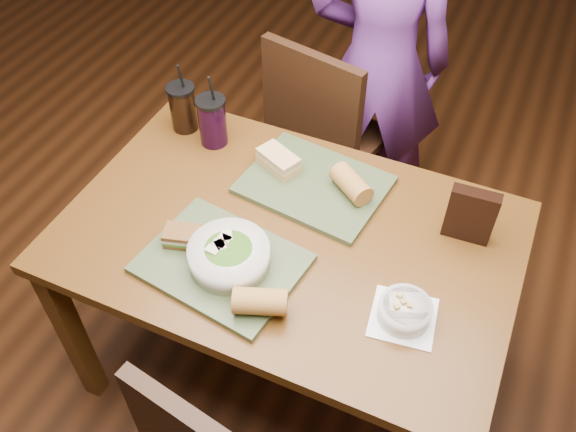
% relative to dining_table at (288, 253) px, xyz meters
% --- Properties ---
extents(ground, '(6.00, 6.00, 0.00)m').
position_rel_dining_table_xyz_m(ground, '(0.00, 0.00, -0.66)').
color(ground, '#381C0B').
rests_on(ground, ground).
extents(dining_table, '(1.30, 0.85, 0.75)m').
position_rel_dining_table_xyz_m(dining_table, '(0.00, 0.00, 0.00)').
color(dining_table, '#513110').
rests_on(dining_table, ground).
extents(chair_far, '(0.49, 0.50, 0.95)m').
position_rel_dining_table_xyz_m(chair_far, '(-0.18, 0.70, -0.13)').
color(chair_far, black).
rests_on(chair_far, ground).
extents(diner, '(0.62, 0.49, 1.51)m').
position_rel_dining_table_xyz_m(diner, '(-0.03, 0.93, 0.09)').
color(diner, '#5E2A75').
rests_on(diner, ground).
extents(tray_near, '(0.46, 0.38, 0.02)m').
position_rel_dining_table_xyz_m(tray_near, '(-0.12, -0.18, 0.10)').
color(tray_near, '#384728').
rests_on(tray_near, dining_table).
extents(tray_far, '(0.46, 0.37, 0.02)m').
position_rel_dining_table_xyz_m(tray_far, '(-0.00, 0.21, 0.10)').
color(tray_far, '#384728').
rests_on(tray_far, dining_table).
extents(salad_bowl, '(0.22, 0.22, 0.07)m').
position_rel_dining_table_xyz_m(salad_bowl, '(-0.09, -0.18, 0.15)').
color(salad_bowl, silver).
rests_on(salad_bowl, tray_near).
extents(soup_bowl, '(0.18, 0.18, 0.07)m').
position_rel_dining_table_xyz_m(soup_bowl, '(0.39, -0.14, 0.12)').
color(soup_bowl, white).
rests_on(soup_bowl, dining_table).
extents(sandwich_near, '(0.11, 0.09, 0.05)m').
position_rel_dining_table_xyz_m(sandwich_near, '(-0.25, -0.17, 0.13)').
color(sandwich_near, '#593819').
rests_on(sandwich_near, tray_near).
extents(sandwich_far, '(0.15, 0.12, 0.05)m').
position_rel_dining_table_xyz_m(sandwich_far, '(-0.13, 0.23, 0.14)').
color(sandwich_far, tan).
rests_on(sandwich_far, tray_far).
extents(baguette_near, '(0.15, 0.11, 0.07)m').
position_rel_dining_table_xyz_m(baguette_near, '(0.05, -0.28, 0.14)').
color(baguette_near, '#AD7533').
rests_on(baguette_near, tray_near).
extents(baguette_far, '(0.15, 0.14, 0.07)m').
position_rel_dining_table_xyz_m(baguette_far, '(0.11, 0.21, 0.14)').
color(baguette_far, '#AD7533').
rests_on(baguette_far, tray_far).
extents(cup_cola, '(0.09, 0.09, 0.25)m').
position_rel_dining_table_xyz_m(cup_cola, '(-0.52, 0.30, 0.17)').
color(cup_cola, black).
rests_on(cup_cola, dining_table).
extents(cup_berry, '(0.10, 0.10, 0.26)m').
position_rel_dining_table_xyz_m(cup_berry, '(-0.39, 0.27, 0.18)').
color(cup_berry, black).
rests_on(cup_berry, dining_table).
extents(chip_bag, '(0.13, 0.05, 0.17)m').
position_rel_dining_table_xyz_m(chip_bag, '(0.47, 0.20, 0.18)').
color(chip_bag, black).
rests_on(chip_bag, dining_table).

